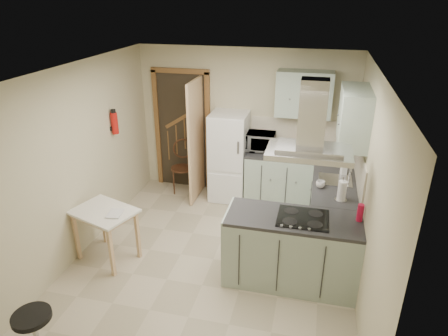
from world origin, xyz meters
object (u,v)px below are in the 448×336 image
(drop_leaf_table, at_px, (107,235))
(fridge, at_px, (229,157))
(extractor_hood, at_px, (309,152))
(microwave, at_px, (258,142))
(peninsula, at_px, (291,250))
(bentwood_chair, at_px, (182,168))
(stool, at_px, (36,334))

(drop_leaf_table, bearing_deg, fridge, 79.92)
(extractor_hood, xyz_separation_m, drop_leaf_table, (-2.49, -0.11, -1.36))
(fridge, xyz_separation_m, microwave, (0.48, 0.04, 0.30))
(extractor_hood, xyz_separation_m, microwave, (-0.84, 2.02, -0.67))
(fridge, distance_m, microwave, 0.57)
(peninsula, bearing_deg, fridge, 121.74)
(peninsula, xyz_separation_m, drop_leaf_table, (-2.39, -0.11, -0.09))
(extractor_hood, relative_size, bentwood_chair, 1.07)
(peninsula, relative_size, microwave, 2.91)
(extractor_hood, bearing_deg, stool, -145.09)
(fridge, distance_m, drop_leaf_table, 2.42)
(fridge, relative_size, bentwood_chair, 1.78)
(microwave, bearing_deg, extractor_hood, -68.56)
(bentwood_chair, height_order, stool, bentwood_chair)
(microwave, bearing_deg, fridge, -176.07)
(extractor_hood, relative_size, stool, 1.82)
(bentwood_chair, bearing_deg, drop_leaf_table, -119.78)
(drop_leaf_table, distance_m, bentwood_chair, 2.16)
(bentwood_chair, bearing_deg, peninsula, -66.06)
(peninsula, height_order, drop_leaf_table, peninsula)
(peninsula, xyz_separation_m, microwave, (-0.74, 2.02, 0.60))
(drop_leaf_table, bearing_deg, extractor_hood, 21.59)
(fridge, relative_size, microwave, 2.81)
(peninsula, xyz_separation_m, extractor_hood, (0.10, 0.00, 1.27))
(fridge, height_order, peninsula, fridge)
(extractor_hood, relative_size, microwave, 1.69)
(extractor_hood, distance_m, drop_leaf_table, 2.84)
(drop_leaf_table, bearing_deg, stool, -67.85)
(bentwood_chair, bearing_deg, stool, -115.20)
(extractor_hood, height_order, drop_leaf_table, extractor_hood)
(peninsula, height_order, bentwood_chair, peninsula)
(bentwood_chair, distance_m, stool, 3.73)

